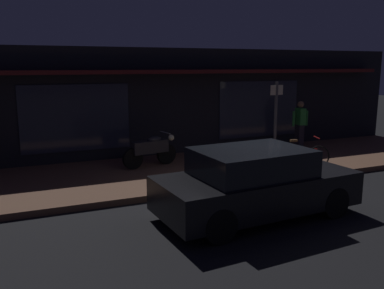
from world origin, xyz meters
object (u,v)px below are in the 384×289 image
at_px(sign_post, 276,116).
at_px(bicycle_parked, 301,156).
at_px(person_bystander, 300,124).
at_px(parked_car_near, 255,183).
at_px(motorcycle, 151,149).

bearing_deg(sign_post, bicycle_parked, -93.10).
xyz_separation_m(person_bystander, parked_car_near, (-4.78, -4.74, -0.32)).
relative_size(bicycle_parked, parked_car_near, 0.38).
xyz_separation_m(motorcycle, bicycle_parked, (3.82, -1.99, -0.14)).
bearing_deg(sign_post, person_bystander, 29.73).
distance_m(bicycle_parked, sign_post, 1.75).
relative_size(person_bystander, parked_car_near, 0.40).
bearing_deg(bicycle_parked, parked_car_near, -141.98).
height_order(motorcycle, parked_car_near, parked_car_near).
bearing_deg(motorcycle, parked_car_near, -79.14).
xyz_separation_m(sign_post, parked_car_near, (-3.07, -3.77, -0.81)).
height_order(bicycle_parked, sign_post, sign_post).
height_order(motorcycle, person_bystander, person_bystander).
distance_m(bicycle_parked, parked_car_near, 3.80).
bearing_deg(motorcycle, bicycle_parked, -27.49).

